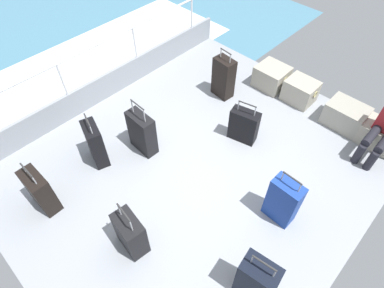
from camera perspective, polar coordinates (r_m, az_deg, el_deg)
ground_plane at (r=4.64m, az=1.42°, el=-3.75°), size 4.40×5.20×0.06m
gunwale_port at (r=5.69m, az=-14.97°, el=10.18°), size 0.06×5.20×0.45m
railing_port at (r=5.37m, az=-16.18°, el=14.74°), size 0.04×4.20×1.02m
sea_wake at (r=7.08m, az=-20.91°, el=11.35°), size 12.00×12.00×0.01m
cargo_crate_0 at (r=5.91m, az=14.07°, el=11.63°), size 0.56×0.48×0.39m
cargo_crate_1 at (r=5.73m, az=18.86°, el=8.99°), size 0.53×0.42×0.39m
cargo_crate_2 at (r=5.55m, az=25.81°, el=4.65°), size 0.63×0.44×0.38m
cargo_crate_3 at (r=5.50m, az=30.82°, el=1.24°), size 0.61×0.42×0.35m
suitcase_0 at (r=3.58m, az=11.50°, el=-22.83°), size 0.42×0.30×0.81m
suitcase_1 at (r=4.61m, az=-8.95°, el=2.01°), size 0.44×0.22×0.88m
suitcase_2 at (r=5.48m, az=5.67°, el=11.76°), size 0.37×0.26×0.87m
suitcase_3 at (r=4.62m, az=-16.94°, el=0.03°), size 0.43×0.30×0.81m
suitcase_4 at (r=4.80m, az=9.27°, el=3.29°), size 0.46×0.29×0.71m
suitcase_5 at (r=3.81m, az=-10.96°, el=-15.49°), size 0.42×0.28×0.79m
suitcase_6 at (r=4.42m, az=-25.58°, el=-7.63°), size 0.42×0.22×0.76m
suitcase_7 at (r=4.03m, az=16.01°, el=-9.81°), size 0.38×0.22×0.84m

